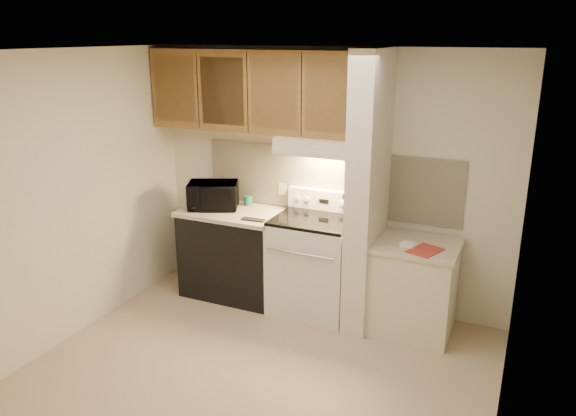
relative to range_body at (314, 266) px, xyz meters
The scene contains 50 objects.
floor 1.24m from the range_body, 90.00° to the right, with size 3.60×3.60×0.00m, color tan.
ceiling 2.34m from the range_body, 90.00° to the right, with size 3.60×3.60×0.00m, color white.
wall_back 0.86m from the range_body, 90.00° to the left, with size 3.60×0.02×2.50m, color beige.
wall_left 2.28m from the range_body, 147.31° to the right, with size 0.02×3.00×2.50m, color beige.
wall_right 2.28m from the range_body, 32.69° to the right, with size 0.02×3.00×2.50m, color beige.
backsplash 0.84m from the range_body, 90.00° to the left, with size 2.60×0.02×0.63m, color #F8EDC9.
range_body is the anchor object (origin of this frame).
oven_window 0.32m from the range_body, 90.00° to the right, with size 0.50×0.01×0.30m, color black.
oven_handle 0.44m from the range_body, 90.00° to the right, with size 0.02×0.02×0.65m, color silver.
cooktop 0.48m from the range_body, ahead, with size 0.74×0.64×0.03m, color black.
range_backguard 0.66m from the range_body, 90.00° to the left, with size 0.76×0.08×0.20m, color silver.
range_display 0.64m from the range_body, 90.00° to the left, with size 0.10×0.01×0.04m, color black.
range_knob_left_outer 0.70m from the range_body, 139.40° to the left, with size 0.05×0.05×0.02m, color silver.
range_knob_left_inner 0.66m from the range_body, 126.87° to the left, with size 0.05×0.05×0.02m, color silver.
range_knob_right_inner 0.66m from the range_body, 53.13° to the left, with size 0.05×0.05×0.02m, color silver.
range_knob_right_outer 0.70m from the range_body, 40.60° to the left, with size 0.05×0.05×0.02m, color silver.
dishwasher_front 0.88m from the range_body, behind, with size 1.00×0.63×0.87m, color black.
left_countertop 0.98m from the range_body, behind, with size 1.04×0.67×0.04m, color beige.
spoon_rest 0.74m from the range_body, 160.93° to the right, with size 0.23×0.07×0.02m, color black.
teal_jar 1.00m from the range_body, 164.51° to the left, with size 0.09×0.09×0.10m, color #207060.
outlet 0.86m from the range_body, 146.31° to the left, with size 0.08×0.01×0.12m, color beige.
microwave 1.25m from the range_body, behind, with size 0.49×0.33×0.27m, color black.
partition_pillar 0.94m from the range_body, ahead, with size 0.22×0.70×2.50m, color beige.
pillar_trim 0.93m from the range_body, ahead, with size 0.01×0.70×0.04m, color brown.
knife_strip 0.95m from the range_body, ahead, with size 0.02×0.42×0.04m, color black.
knife_blade_a 0.88m from the range_body, 31.45° to the right, with size 0.01×0.04×0.16m, color silver.
knife_handle_a 1.01m from the range_body, 29.84° to the right, with size 0.02×0.02×0.10m, color black.
knife_blade_b 0.85m from the range_body, 20.07° to the right, with size 0.01×0.04×0.18m, color silver.
knife_handle_b 1.00m from the range_body, 21.54° to the right, with size 0.02×0.02×0.10m, color black.
knife_blade_c 0.83m from the range_body, ahead, with size 0.01×0.04×0.20m, color silver.
knife_handle_c 0.99m from the range_body, ahead, with size 0.02×0.02×0.10m, color black.
knife_blade_d 0.85m from the range_body, ahead, with size 0.01×0.04×0.16m, color silver.
knife_handle_d 0.98m from the range_body, ahead, with size 0.02×0.02×0.10m, color black.
knife_blade_e 0.84m from the range_body, 13.56° to the left, with size 0.01×0.04×0.18m, color silver.
knife_handle_e 0.99m from the range_body, 15.51° to the left, with size 0.02×0.02×0.10m, color black.
oven_mitt 0.84m from the range_body, 23.58° to the left, with size 0.03×0.11×0.27m, color slate.
right_cab_base 0.97m from the range_body, ahead, with size 0.70×0.60×0.81m, color beige.
right_countertop 1.04m from the range_body, ahead, with size 0.74×0.64×0.04m, color beige.
red_folder 1.15m from the range_body, ahead, with size 0.21×0.29×0.01m, color #B03527.
white_box 1.01m from the range_body, ahead, with size 0.13×0.09×0.04m, color white.
range_hood 1.17m from the range_body, 90.00° to the left, with size 0.78×0.44×0.15m, color beige.
hood_lip 1.12m from the range_body, 90.00° to the right, with size 0.78×0.04×0.06m, color beige.
upper_cabinets 1.77m from the range_body, 166.16° to the left, with size 2.18×0.33×0.77m, color brown.
cab_door_a 2.22m from the range_body, behind, with size 0.46×0.01×0.63m, color brown.
cab_gap_a 2.04m from the range_body, behind, with size 0.01×0.01×0.73m, color black.
cab_door_b 1.89m from the range_body, behind, with size 0.46×0.01×0.63m, color brown.
cab_gap_b 1.77m from the range_body, behind, with size 0.01×0.01×0.73m, color black.
cab_door_c 1.68m from the range_body, behind, with size 0.46×0.01×0.63m, color brown.
cab_gap_c 1.63m from the range_body, behind, with size 0.01×0.01×0.73m, color black.
cab_door_d 1.63m from the range_body, ahead, with size 0.46×0.01×0.63m, color brown.
Camera 1 is at (1.83, -3.51, 2.61)m, focal length 35.00 mm.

